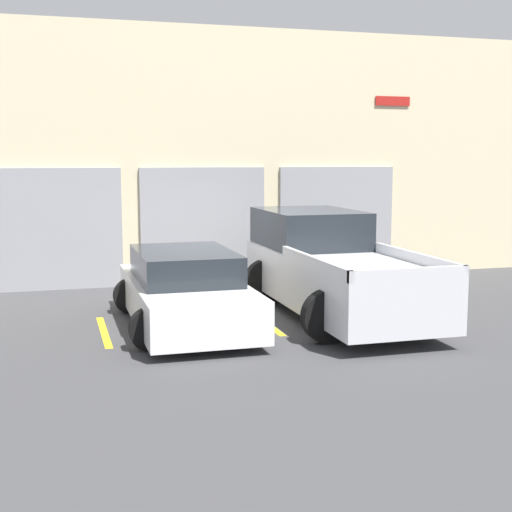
# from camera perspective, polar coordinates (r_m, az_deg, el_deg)

# --- Properties ---
(ground_plane) EXTENTS (28.00, 28.00, 0.00)m
(ground_plane) POSITION_cam_1_polar(r_m,az_deg,el_deg) (13.76, -0.82, -4.15)
(ground_plane) COLOR #3D3D3F
(shophouse_building) EXTENTS (16.36, 0.68, 5.80)m
(shophouse_building) POSITION_cam_1_polar(r_m,az_deg,el_deg) (16.66, -3.86, 7.80)
(shophouse_building) COLOR beige
(shophouse_building) RESTS_ON ground
(pickup_truck) EXTENTS (2.54, 5.43, 1.84)m
(pickup_truck) POSITION_cam_1_polar(r_m,az_deg,el_deg) (13.23, 5.97, -0.90)
(pickup_truck) COLOR silver
(pickup_truck) RESTS_ON ground
(sedan_white) EXTENTS (2.23, 4.33, 1.30)m
(sedan_white) POSITION_cam_1_polar(r_m,az_deg,el_deg) (12.21, -5.65, -2.80)
(sedan_white) COLOR white
(sedan_white) RESTS_ON ground
(parking_stripe_far_left) EXTENTS (0.12, 2.20, 0.01)m
(parking_stripe_far_left) POSITION_cam_1_polar(r_m,az_deg,el_deg) (12.14, -12.07, -5.94)
(parking_stripe_far_left) COLOR gold
(parking_stripe_far_left) RESTS_ON ground
(parking_stripe_left) EXTENTS (0.12, 2.20, 0.01)m
(parking_stripe_left) POSITION_cam_1_polar(r_m,az_deg,el_deg) (12.62, 0.63, -5.23)
(parking_stripe_left) COLOR gold
(parking_stripe_left) RESTS_ON ground
(parking_stripe_centre) EXTENTS (0.12, 2.20, 0.01)m
(parking_stripe_centre) POSITION_cam_1_polar(r_m,az_deg,el_deg) (13.66, 11.87, -4.40)
(parking_stripe_centre) COLOR gold
(parking_stripe_centre) RESTS_ON ground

